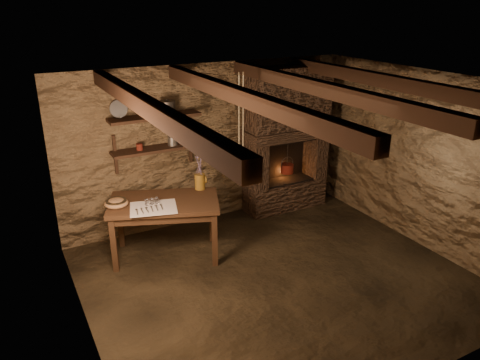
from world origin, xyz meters
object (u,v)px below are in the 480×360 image
work_table (165,226)px  iron_stockpot (167,108)px  red_pot (287,168)px  wooden_bowl (116,203)px  stoneware_jug (200,174)px

work_table → iron_stockpot: size_ratio=7.42×
work_table → red_pot: (2.26, 0.53, 0.27)m
red_pot → wooden_bowl: bearing=-172.0°
wooden_bowl → iron_stockpot: bearing=29.3°
work_table → stoneware_jug: bearing=36.2°
work_table → wooden_bowl: size_ratio=5.28×
stoneware_jug → wooden_bowl: 1.17m
stoneware_jug → red_pot: bearing=25.8°
stoneware_jug → red_pot: 1.75m
iron_stockpot → work_table: bearing=-118.1°
work_table → stoneware_jug: stoneware_jug is taller
iron_stockpot → stoneware_jug: bearing=-64.8°
work_table → wooden_bowl: 0.72m
iron_stockpot → red_pot: (1.91, -0.12, -1.15)m
work_table → iron_stockpot: iron_stockpot is taller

